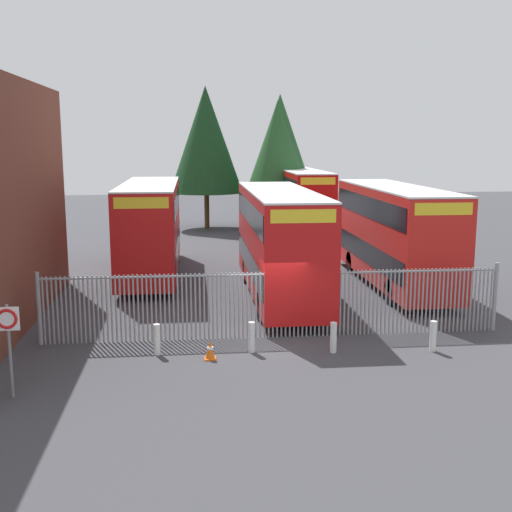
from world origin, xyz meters
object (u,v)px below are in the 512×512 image
Objects in this scene: double_decker_bus_behind_fence_right at (394,232)px; traffic_cone_by_gate at (210,350)px; double_decker_bus_behind_fence_left at (151,225)px; bollard_far_right at (433,336)px; bollard_near_left at (157,339)px; speed_limit_sign_post at (8,329)px; bollard_center_front at (252,337)px; bollard_near_right at (333,338)px; double_decker_bus_near_gate at (280,239)px; double_decker_bus_far_back at (302,199)px.

double_decker_bus_behind_fence_right is 18.32× the size of traffic_cone_by_gate.
double_decker_bus_behind_fence_left reaches higher than bollard_far_right.
bollard_far_right is 1.61× the size of traffic_cone_by_gate.
bollard_far_right is at bearing -3.61° from bollard_near_left.
traffic_cone_by_gate is 0.25× the size of speed_limit_sign_post.
speed_limit_sign_post reaches higher than bollard_center_front.
bollard_near_right is (-4.65, -8.72, -1.95)m from double_decker_bus_behind_fence_right.
bollard_near_right is 9.25m from speed_limit_sign_post.
double_decker_bus_behind_fence_right reaches higher than speed_limit_sign_post.
bollard_near_left is at bearing 178.42° from bollard_center_front.
bollard_center_front is (-1.80, -6.78, -1.95)m from double_decker_bus_near_gate.
bollard_center_front is at bearing -103.39° from double_decker_bus_far_back.
double_decker_bus_near_gate is 18.32m from double_decker_bus_far_back.
speed_limit_sign_post is at bearing -140.01° from bollard_near_left.
bollard_near_left is 5.35m from bollard_near_right.
bollard_near_left is 4.70m from speed_limit_sign_post.
double_decker_bus_behind_fence_right is 11.38× the size of bollard_far_right.
bollard_far_right is at bearing -62.59° from double_decker_bus_near_gate.
double_decker_bus_near_gate reaches higher than bollard_center_front.
double_decker_bus_behind_fence_left is 16.03m from double_decker_bus_far_back.
double_decker_bus_behind_fence_left is 15.45m from bollard_far_right.
double_decker_bus_behind_fence_left is 14.86m from speed_limit_sign_post.
bollard_far_right is (-0.32, -25.10, -1.95)m from double_decker_bus_far_back.
bollard_center_front is at bearing 21.63° from traffic_cone_by_gate.
traffic_cone_by_gate is at bearing -78.89° from double_decker_bus_behind_fence_left.
double_decker_bus_far_back is 25.17m from bollard_far_right.
double_decker_bus_near_gate reaches higher than traffic_cone_by_gate.
traffic_cone_by_gate is 5.75m from speed_limit_sign_post.
double_decker_bus_far_back is 26.23m from traffic_cone_by_gate.
traffic_cone_by_gate is (-7.15, -25.15, -2.13)m from double_decker_bus_far_back.
double_decker_bus_far_back is 25.23m from bollard_near_right.
bollard_near_left is at bearing 176.39° from bollard_far_right.
double_decker_bus_behind_fence_left is at bearing 117.07° from bollard_near_right.
bollard_near_left and bollard_far_right have the same top height.
traffic_cone_by_gate is (-1.28, -0.51, -0.19)m from bollard_center_front.
traffic_cone_by_gate is (-8.40, -8.95, -2.13)m from double_decker_bus_behind_fence_right.
double_decker_bus_near_gate is at bearing 75.15° from bollard_center_front.
bollard_center_front is 0.40× the size of speed_limit_sign_post.
bollard_center_front and bollard_near_right have the same top height.
speed_limit_sign_post is (-3.46, -2.90, 1.30)m from bollard_near_left.
double_decker_bus_behind_fence_left is 12.70m from traffic_cone_by_gate.
traffic_cone_by_gate is (-3.75, -0.23, -0.19)m from bollard_near_right.
bollard_far_right is (3.07, -0.17, 0.00)m from bollard_near_right.
double_decker_bus_behind_fence_right is at bearing 79.96° from bollard_far_right.
double_decker_bus_behind_fence_right is at bearing -17.17° from double_decker_bus_behind_fence_left.
double_decker_bus_far_back reaches higher than bollard_near_left.
bollard_center_front is at bearing -104.85° from double_decker_bus_near_gate.
bollard_far_right is (8.41, -0.53, 0.00)m from bollard_near_left.
double_decker_bus_behind_fence_right is 11.38× the size of bollard_near_right.
double_decker_bus_behind_fence_right is at bearing 49.85° from bollard_center_front.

